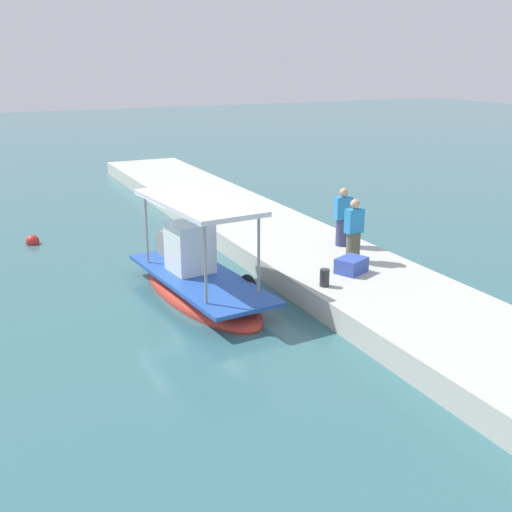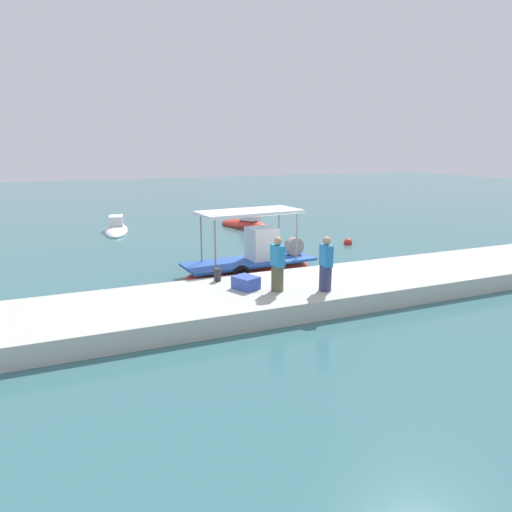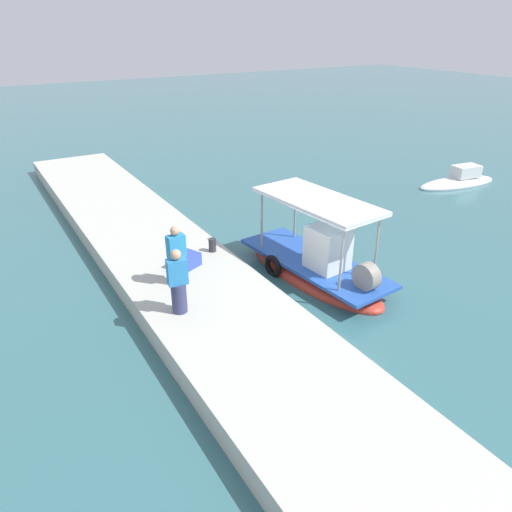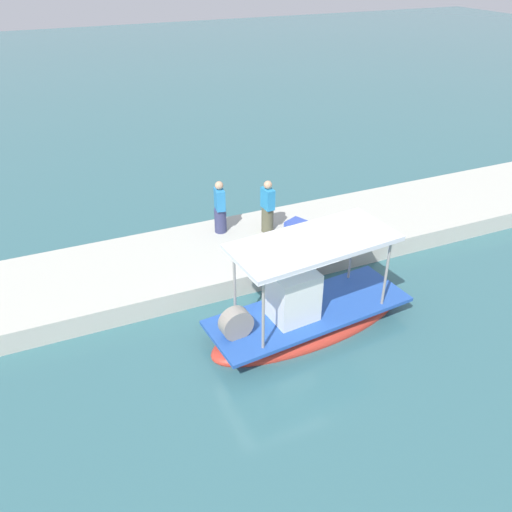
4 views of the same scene
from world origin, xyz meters
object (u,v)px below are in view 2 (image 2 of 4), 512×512
(fisherman_by_crate, at_px, (278,267))
(cargo_crate, at_px, (246,283))
(moored_boat_near, at_px, (246,224))
(main_fishing_boat, at_px, (252,263))
(moored_boat_mid, at_px, (116,229))
(mooring_bollard, at_px, (217,275))
(fisherman_near_bollard, at_px, (326,266))
(marker_buoy, at_px, (348,243))

(fisherman_by_crate, xyz_separation_m, cargo_crate, (-0.84, 0.60, -0.59))
(fisherman_by_crate, bearing_deg, moored_boat_near, 72.53)
(main_fishing_boat, xyz_separation_m, moored_boat_mid, (-4.12, 11.95, -0.30))
(fisherman_by_crate, bearing_deg, mooring_bollard, 128.59)
(moored_boat_near, distance_m, moored_boat_mid, 8.03)
(fisherman_by_crate, relative_size, moored_boat_mid, 0.38)
(fisherman_near_bollard, bearing_deg, mooring_bollard, 140.48)
(main_fishing_boat, height_order, fisherman_near_bollard, main_fishing_boat)
(fisherman_by_crate, height_order, moored_boat_near, fisherman_by_crate)
(moored_boat_mid, bearing_deg, mooring_bollard, -82.65)
(cargo_crate, bearing_deg, moored_boat_near, 68.80)
(main_fishing_boat, bearing_deg, mooring_bollard, -132.45)
(moored_boat_near, bearing_deg, marker_buoy, -65.82)
(main_fishing_boat, distance_m, marker_buoy, 7.67)
(moored_boat_near, bearing_deg, cargo_crate, -111.20)
(marker_buoy, xyz_separation_m, moored_boat_mid, (-11.01, 8.60, 0.05))
(fisherman_by_crate, distance_m, cargo_crate, 1.18)
(moored_boat_near, relative_size, moored_boat_mid, 0.85)
(main_fishing_boat, height_order, mooring_bollard, main_fishing_boat)
(fisherman_near_bollard, bearing_deg, fisherman_by_crate, 158.42)
(marker_buoy, relative_size, moored_boat_near, 0.11)
(moored_boat_mid, bearing_deg, main_fishing_boat, -70.97)
(fisherman_near_bollard, bearing_deg, marker_buoy, 52.18)
(main_fishing_boat, relative_size, fisherman_near_bollard, 3.30)
(fisherman_near_bollard, distance_m, mooring_bollard, 3.70)
(main_fishing_boat, bearing_deg, moored_boat_mid, 109.03)
(fisherman_near_bollard, distance_m, fisherman_by_crate, 1.51)
(fisherman_near_bollard, xyz_separation_m, moored_boat_mid, (-4.68, 16.75, -1.26))
(cargo_crate, bearing_deg, fisherman_near_bollard, -27.25)
(fisherman_by_crate, distance_m, marker_buoy, 10.92)
(cargo_crate, xyz_separation_m, moored_boat_mid, (-2.44, 15.60, -0.67))
(marker_buoy, bearing_deg, fisherman_by_crate, -135.53)
(cargo_crate, height_order, moored_boat_mid, cargo_crate)
(main_fishing_boat, xyz_separation_m, cargo_crate, (-1.68, -3.65, 0.37))
(fisherman_by_crate, relative_size, cargo_crate, 2.29)
(main_fishing_boat, relative_size, moored_boat_mid, 1.26)
(marker_buoy, bearing_deg, mooring_bollard, -147.51)
(main_fishing_boat, relative_size, mooring_bollard, 13.23)
(moored_boat_mid, bearing_deg, moored_boat_near, -11.47)
(mooring_bollard, bearing_deg, moored_boat_near, 64.90)
(main_fishing_boat, height_order, moored_boat_mid, main_fishing_boat)
(main_fishing_boat, distance_m, fisherman_near_bollard, 4.93)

